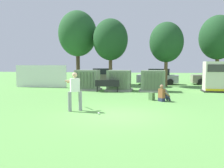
{
  "coord_description": "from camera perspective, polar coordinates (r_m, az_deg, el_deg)",
  "views": [
    {
      "loc": [
        1.4,
        -9.5,
        2.13
      ],
      "look_at": [
        -0.8,
        3.5,
        1.0
      ],
      "focal_mm": 38.03,
      "sensor_mm": 36.0,
      "label": 1
    }
  ],
  "objects": [
    {
      "name": "ground_plane",
      "position": [
        9.83,
        1.21,
        -7.6
      ],
      "size": [
        96.0,
        96.0,
        0.0
      ],
      "primitive_type": "plane",
      "color": "#5B9947"
    },
    {
      "name": "fence_panel",
      "position": [
        22.35,
        -16.71,
        1.79
      ],
      "size": [
        4.8,
        0.12,
        2.0
      ],
      "primitive_type": "cube",
      "color": "white",
      "rests_on": "ground"
    },
    {
      "name": "transformer_west",
      "position": [
        19.36,
        -5.91,
        0.89
      ],
      "size": [
        2.1,
        1.7,
        1.62
      ],
      "color": "#9E9B93",
      "rests_on": "ground"
    },
    {
      "name": "transformer_mid_west",
      "position": [
        18.76,
        1.71,
        0.79
      ],
      "size": [
        2.1,
        1.7,
        1.62
      ],
      "color": "#9E9B93",
      "rests_on": "ground"
    },
    {
      "name": "transformer_mid_east",
      "position": [
        18.6,
        9.8,
        0.69
      ],
      "size": [
        2.1,
        1.7,
        1.62
      ],
      "color": "#9E9B93",
      "rests_on": "ground"
    },
    {
      "name": "generator_enclosure",
      "position": [
        19.57,
        23.25,
        1.59
      ],
      "size": [
        1.6,
        1.4,
        2.3
      ],
      "color": "#262626",
      "rests_on": "ground"
    },
    {
      "name": "park_bench",
      "position": [
        17.81,
        -1.17,
        -0.24
      ],
      "size": [
        1.83,
        0.59,
        0.92
      ],
      "color": "black",
      "rests_on": "ground"
    },
    {
      "name": "batter",
      "position": [
        10.82,
        -8.98,
        -1.29
      ],
      "size": [
        1.1,
        1.48,
        1.74
      ],
      "color": "gray",
      "rests_on": "ground"
    },
    {
      "name": "sports_ball",
      "position": [
        10.07,
        -3.18,
        -7.05
      ],
      "size": [
        0.09,
        0.09,
        0.09
      ],
      "primitive_type": "sphere",
      "color": "white",
      "rests_on": "ground"
    },
    {
      "name": "seated_spectator",
      "position": [
        13.77,
        12.15,
        -2.53
      ],
      "size": [
        0.76,
        0.72,
        0.96
      ],
      "color": "#282D4C",
      "rests_on": "ground"
    },
    {
      "name": "backpack",
      "position": [
        14.08,
        9.54,
        -2.99
      ],
      "size": [
        0.38,
        0.38,
        0.44
      ],
      "color": "#4C723F",
      "rests_on": "ground"
    },
    {
      "name": "tree_left",
      "position": [
        25.71,
        -8.27,
        11.85
      ],
      "size": [
        4.02,
        4.02,
        7.68
      ],
      "color": "#4C3828",
      "rests_on": "ground"
    },
    {
      "name": "tree_center_left",
      "position": [
        23.56,
        -0.37,
        10.59
      ],
      "size": [
        3.41,
        3.41,
        6.51
      ],
      "color": "brown",
      "rests_on": "ground"
    },
    {
      "name": "tree_center_right",
      "position": [
        23.0,
        12.94,
        9.73
      ],
      "size": [
        3.14,
        3.14,
        6.0
      ],
      "color": "brown",
      "rests_on": "ground"
    },
    {
      "name": "tree_right",
      "position": [
        24.82,
        24.14,
        10.13
      ],
      "size": [
        3.49,
        3.49,
        6.67
      ],
      "color": "brown",
      "rests_on": "ground"
    },
    {
      "name": "parked_car_leftmost",
      "position": [
        26.47,
        -2.43,
        1.9
      ],
      "size": [
        4.39,
        2.34,
        1.62
      ],
      "color": "gray",
      "rests_on": "ground"
    },
    {
      "name": "parked_car_left_of_center",
      "position": [
        25.1,
        11.03,
        1.66
      ],
      "size": [
        4.35,
        2.23,
        1.62
      ],
      "color": "#B2B2B7",
      "rests_on": "ground"
    },
    {
      "name": "parked_car_right_of_center",
      "position": [
        26.49,
        23.16,
        1.52
      ],
      "size": [
        4.21,
        1.94,
        1.62
      ],
      "color": "gray",
      "rests_on": "ground"
    }
  ]
}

